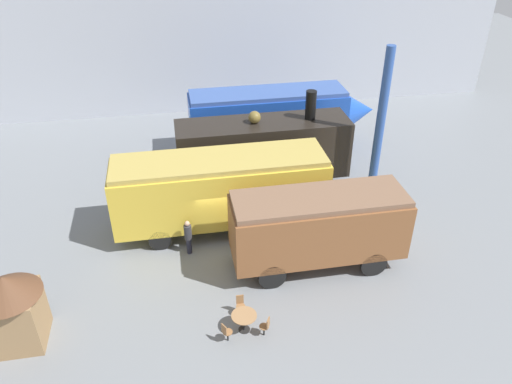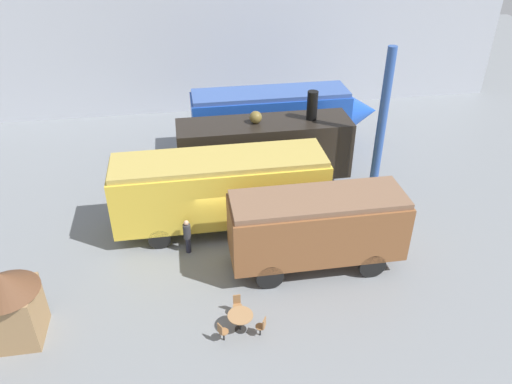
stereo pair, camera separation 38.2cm
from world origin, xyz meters
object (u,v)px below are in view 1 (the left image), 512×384
Objects in this scene: passenger_coach_vintage at (220,188)px; steam_locomotive at (263,148)px; streamlined_locomotive at (281,115)px; ticket_kiosk at (12,306)px; passenger_coach_wooden at (318,225)px; cafe_table_near at (244,318)px; visitor_person at (188,236)px; cafe_chair_0 at (240,304)px.

steam_locomotive is at bearing 51.56° from passenger_coach_vintage.
streamlined_locomotive is 18.27m from ticket_kiosk.
steam_locomotive is 14.06m from ticket_kiosk.
passenger_coach_wooden reaches higher than cafe_table_near.
passenger_coach_wooden is at bearing -94.60° from streamlined_locomotive.
passenger_coach_wooden reaches higher than visitor_person.
passenger_coach_vintage reaches higher than ticket_kiosk.
cafe_chair_0 is at bearing -106.18° from steam_locomotive.
streamlined_locomotive is 11.94× the size of cafe_table_near.
streamlined_locomotive is at bearing 160.41° from cafe_chair_0.
cafe_chair_0 is at bearing 90.77° from cafe_table_near.
passenger_coach_wooden is (0.99, -6.88, -0.20)m from steam_locomotive.
passenger_coach_vintage reaches higher than passenger_coach_wooden.
passenger_coach_wooden is 5.74m from visitor_person.
passenger_coach_wooden is (3.67, -3.51, -0.09)m from passenger_coach_vintage.
streamlined_locomotive is at bearing 85.40° from passenger_coach_wooden.
ticket_kiosk is at bearing -147.97° from visitor_person.
visitor_person is (-4.37, -5.16, -1.35)m from steam_locomotive.
passenger_coach_vintage is at bearing 179.15° from cafe_chair_0.
cafe_chair_0 reaches higher than cafe_table_near.
steam_locomotive is 0.91× the size of passenger_coach_vintage.
passenger_coach_wooden is at bearing -17.88° from visitor_person.
ticket_kiosk is at bearing -133.49° from streamlined_locomotive.
passenger_coach_vintage reaches higher than visitor_person.
streamlined_locomotive is at bearing 65.60° from steam_locomotive.
steam_locomotive is 1.24× the size of passenger_coach_wooden.
passenger_coach_vintage reaches higher than cafe_table_near.
steam_locomotive is 2.99× the size of ticket_kiosk.
cafe_table_near is 8.14m from ticket_kiosk.
passenger_coach_wooden is at bearing 41.24° from cafe_table_near.
streamlined_locomotive is 15.03m from cafe_table_near.
cafe_chair_0 is at bearing -147.23° from passenger_coach_wooden.
cafe_table_near is 0.85m from cafe_chair_0.
cafe_table_near is at bearing 0.00° from cafe_chair_0.
streamlined_locomotive reaches higher than cafe_table_near.
passenger_coach_vintage is at bearing 136.23° from passenger_coach_wooden.
visitor_person is at bearing -130.26° from steam_locomotive.
ticket_kiosk is (-8.01, 0.98, 1.06)m from cafe_table_near.
ticket_kiosk is (-10.69, -9.11, -0.61)m from steam_locomotive.
ticket_kiosk reaches higher than cafe_chair_0.
cafe_chair_0 is (-2.68, -9.25, -1.77)m from steam_locomotive.
passenger_coach_vintage is 9.87m from ticket_kiosk.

